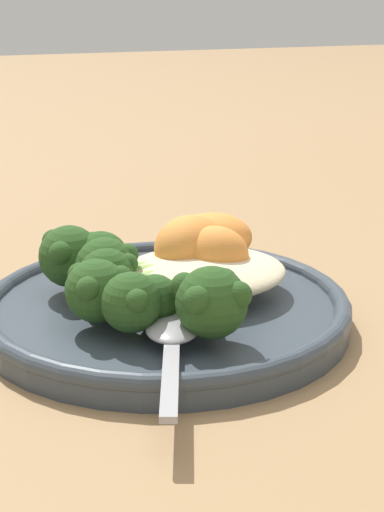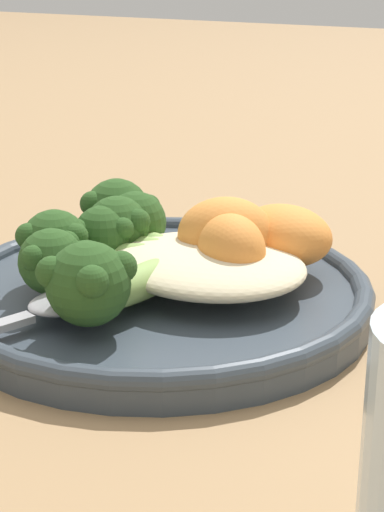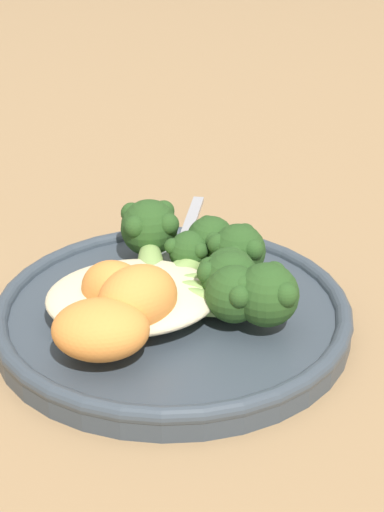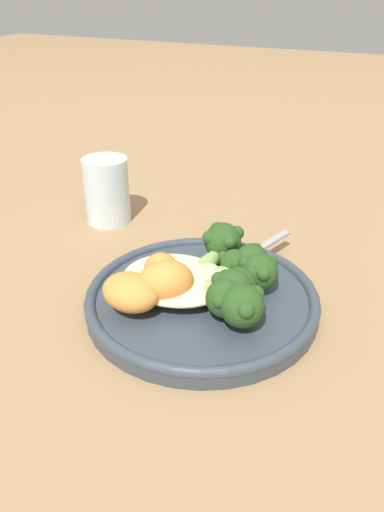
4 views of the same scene
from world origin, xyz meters
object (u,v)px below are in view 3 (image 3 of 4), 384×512
object	(u,v)px
spoon	(182,245)
broccoli_stalk_0	(250,296)
broccoli_stalk_5	(200,252)
sweet_potato_chunk_0	(138,299)
quinoa_mound	(132,296)
broccoli_stalk_6	(181,262)
plate	(172,314)
broccoli_stalk_3	(210,277)
broccoli_stalk_1	(220,295)
broccoli_stalk_7	(150,237)
sweet_potato_chunk_1	(114,290)
sweet_potato_chunk_2	(101,330)
broccoli_stalk_2	(218,283)
broccoli_stalk_4	(227,258)

from	to	relation	value
spoon	broccoli_stalk_0	bearing A→B (deg)	-147.60
broccoli_stalk_5	sweet_potato_chunk_0	world-z (taller)	sweet_potato_chunk_0
quinoa_mound	broccoli_stalk_6	size ratio (longest dim) A/B	1.45
broccoli_stalk_5	sweet_potato_chunk_0	distance (m)	0.09
plate	broccoli_stalk_3	bearing A→B (deg)	1.04
broccoli_stalk_5	plate	bearing A→B (deg)	-172.38
spoon	broccoli_stalk_1	bearing A→B (deg)	-156.61
broccoli_stalk_0	broccoli_stalk_6	distance (m)	0.07
broccoli_stalk_5	spoon	xyz separation A→B (m)	(-0.01, 0.04, -0.01)
broccoli_stalk_3	broccoli_stalk_7	xyz separation A→B (m)	(-0.03, 0.06, 0.00)
broccoli_stalk_0	broccoli_stalk_5	xyz separation A→B (m)	(-0.02, 0.07, -0.00)
broccoli_stalk_1	broccoli_stalk_7	bearing A→B (deg)	136.28
plate	sweet_potato_chunk_0	distance (m)	0.05
plate	sweet_potato_chunk_1	size ratio (longest dim) A/B	5.32
broccoli_stalk_0	sweet_potato_chunk_2	world-z (taller)	broccoli_stalk_0
broccoli_stalk_2	spoon	world-z (taller)	broccoli_stalk_2
broccoli_stalk_2	sweet_potato_chunk_1	world-z (taller)	same
broccoli_stalk_0	broccoli_stalk_1	distance (m)	0.02
broccoli_stalk_1	sweet_potato_chunk_2	bearing A→B (deg)	-134.61
quinoa_mound	broccoli_stalk_5	world-z (taller)	broccoli_stalk_5
broccoli_stalk_7	spoon	size ratio (longest dim) A/B	0.86
plate	broccoli_stalk_2	bearing A→B (deg)	-21.63
broccoli_stalk_0	sweet_potato_chunk_2	bearing A→B (deg)	-143.02
broccoli_stalk_0	broccoli_stalk_5	distance (m)	0.08
broccoli_stalk_5	sweet_potato_chunk_2	world-z (taller)	same
broccoli_stalk_2	broccoli_stalk_5	distance (m)	0.05
broccoli_stalk_2	sweet_potato_chunk_0	world-z (taller)	sweet_potato_chunk_0
broccoli_stalk_4	quinoa_mound	bearing A→B (deg)	175.52
broccoli_stalk_3	broccoli_stalk_7	distance (m)	0.07
sweet_potato_chunk_2	broccoli_stalk_1	bearing A→B (deg)	21.06
plate	sweet_potato_chunk_2	distance (m)	0.08
broccoli_stalk_2	broccoli_stalk_3	distance (m)	0.01
plate	spoon	distance (m)	0.08
broccoli_stalk_3	sweet_potato_chunk_2	size ratio (longest dim) A/B	1.62
broccoli_stalk_0	sweet_potato_chunk_1	distance (m)	0.09
broccoli_stalk_7	spoon	distance (m)	0.03
broccoli_stalk_0	broccoli_stalk_4	xyz separation A→B (m)	(-0.00, 0.06, -0.00)
plate	broccoli_stalk_6	distance (m)	0.04
spoon	broccoli_stalk_3	bearing A→B (deg)	-155.83
broccoli_stalk_0	spoon	bearing A→B (deg)	127.93
broccoli_stalk_0	broccoli_stalk_4	distance (m)	0.06
broccoli_stalk_5	quinoa_mound	bearing A→B (deg)	172.27
broccoli_stalk_0	sweet_potato_chunk_0	distance (m)	0.07
broccoli_stalk_1	broccoli_stalk_3	world-z (taller)	broccoli_stalk_1
broccoli_stalk_1	broccoli_stalk_2	size ratio (longest dim) A/B	0.99
broccoli_stalk_2	broccoli_stalk_4	bearing A→B (deg)	75.49
broccoli_stalk_3	sweet_potato_chunk_1	world-z (taller)	sweet_potato_chunk_1
broccoli_stalk_4	broccoli_stalk_5	world-z (taller)	broccoli_stalk_4
broccoli_stalk_0	broccoli_stalk_2	xyz separation A→B (m)	(-0.02, 0.02, -0.00)
quinoa_mound	sweet_potato_chunk_1	world-z (taller)	sweet_potato_chunk_1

